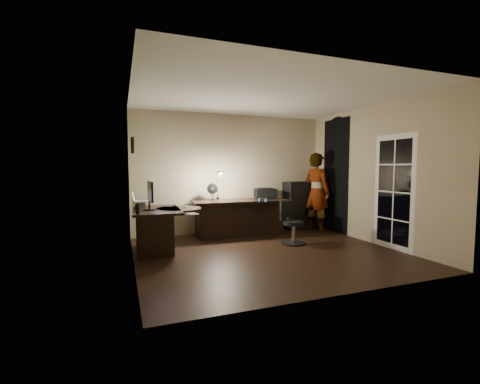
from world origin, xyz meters
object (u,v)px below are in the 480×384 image
object	(u,v)px
desk_left	(157,230)
person	(317,192)
desk_right	(240,218)
office_chair	(293,223)
monitor	(149,200)
cabinet	(300,205)

from	to	relation	value
desk_left	person	world-z (taller)	person
desk_right	person	xyz separation A→B (m)	(1.88, -0.09, 0.52)
desk_right	office_chair	world-z (taller)	office_chair
desk_right	person	size ratio (longest dim) A/B	1.14
person	monitor	bearing A→B (deg)	82.01
desk_right	cabinet	world-z (taller)	cabinet
cabinet	desk_right	bearing A→B (deg)	-173.62
desk_left	office_chair	distance (m)	2.59
desk_right	office_chair	xyz separation A→B (m)	(0.71, -1.07, 0.02)
cabinet	monitor	distance (m)	3.80
desk_right	office_chair	distance (m)	1.28
office_chair	monitor	bearing A→B (deg)	156.60
desk_left	person	size ratio (longest dim) A/B	0.72
desk_right	person	world-z (taller)	person
desk_left	cabinet	xyz separation A→B (m)	(3.51, 0.97, 0.19)
desk_left	cabinet	distance (m)	3.65
cabinet	desk_left	bearing A→B (deg)	-167.99
desk_right	person	bearing A→B (deg)	-0.61
desk_left	office_chair	size ratio (longest dim) A/B	1.58
desk_left	office_chair	bearing A→B (deg)	-6.34
desk_left	desk_right	bearing A→B (deg)	22.47
desk_right	monitor	bearing A→B (deg)	-156.70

